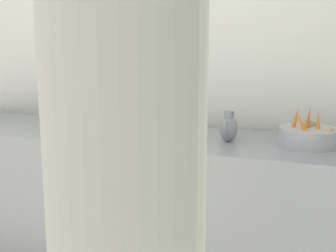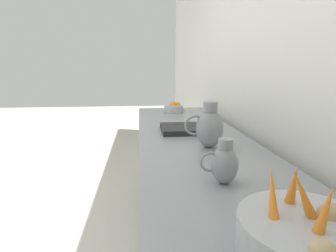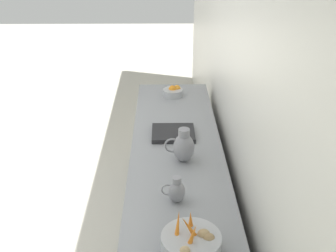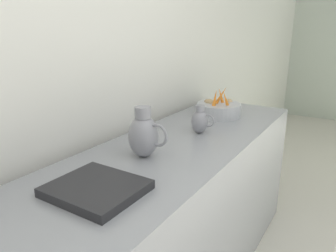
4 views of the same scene
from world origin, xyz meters
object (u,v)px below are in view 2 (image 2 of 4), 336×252
object	(u,v)px
vegetable_colander	(307,237)
metal_pitcher_short	(224,163)
orange_bowl	(174,108)
metal_pitcher_tall	(209,127)

from	to	relation	value
vegetable_colander	metal_pitcher_short	bearing A→B (deg)	-81.46
orange_bowl	metal_pitcher_short	size ratio (longest dim) A/B	1.10
metal_pitcher_short	metal_pitcher_tall	bearing A→B (deg)	-97.50
orange_bowl	metal_pitcher_tall	bearing A→B (deg)	91.90
metal_pitcher_tall	vegetable_colander	bearing A→B (deg)	90.03
vegetable_colander	metal_pitcher_tall	size ratio (longest dim) A/B	1.25
orange_bowl	metal_pitcher_short	bearing A→B (deg)	89.24
orange_bowl	metal_pitcher_tall	xyz separation A→B (m)	(-0.04, 1.23, 0.07)
metal_pitcher_short	vegetable_colander	bearing A→B (deg)	98.54
orange_bowl	metal_pitcher_tall	world-z (taller)	metal_pitcher_tall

